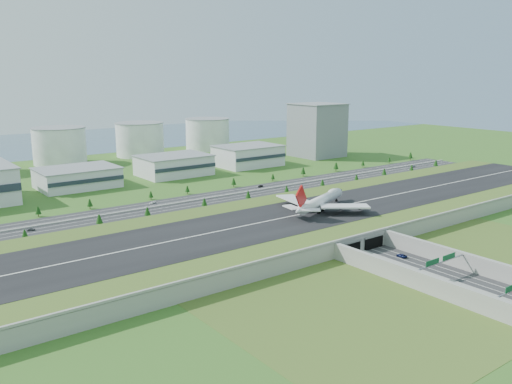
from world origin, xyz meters
TOP-DOWN VIEW (x-y plane):
  - ground at (0.00, 0.00)m, footprint 1200.00×1200.00m
  - airfield_deck at (0.00, -0.09)m, footprint 520.00×100.00m
  - underpass_road at (0.00, -99.42)m, footprint 38.80×120.40m
  - sign_gantry_near at (0.00, -95.04)m, footprint 38.70×0.70m
  - north_expressway at (0.00, 95.00)m, footprint 560.00×36.00m
  - tree_row at (23.38, 94.83)m, footprint 501.42×48.58m
  - hangar_mid_a at (-60.00, 190.00)m, footprint 58.00×42.00m
  - hangar_mid_b at (25.00, 190.00)m, footprint 58.00×42.00m
  - hangar_mid_c at (105.00, 190.00)m, footprint 58.00×42.00m
  - office_tower at (200.00, 195.00)m, footprint 46.00×46.00m
  - fuel_tank_b at (-35.00, 310.00)m, footprint 50.00×50.00m
  - fuel_tank_c at (50.00, 310.00)m, footprint 50.00×50.00m
  - fuel_tank_d at (135.00, 310.00)m, footprint 50.00×50.00m
  - bay_water at (0.00, 480.00)m, footprint 1200.00×260.00m
  - boeing_747 at (19.61, 0.70)m, footprint 61.26×56.77m
  - car_0 at (-7.20, -82.49)m, footprint 2.78×4.95m
  - car_1 at (-6.45, -113.35)m, footprint 2.40×4.75m
  - car_2 at (8.91, -67.67)m, footprint 2.86×5.74m
  - car_4 at (-122.65, 88.07)m, footprint 4.90×2.59m
  - car_5 at (53.66, 103.28)m, footprint 5.17×3.09m
  - car_6 at (225.16, 88.93)m, footprint 6.40×3.71m
  - car_7 at (-38.10, 105.21)m, footprint 5.11×3.04m

SIDE VIEW (x-z plane):
  - ground at x=0.00m, z-range 0.00..0.00m
  - bay_water at x=0.00m, z-range 0.00..0.06m
  - north_expressway at x=0.00m, z-range 0.00..0.12m
  - car_7 at x=-38.10m, z-range 0.12..1.51m
  - car_1 at x=-6.45m, z-range 0.12..1.61m
  - car_2 at x=8.91m, z-range 0.12..1.68m
  - car_0 at x=-7.20m, z-range 0.12..1.71m
  - car_4 at x=-122.65m, z-range 0.12..1.71m
  - car_5 at x=53.66m, z-range 0.12..1.73m
  - car_6 at x=225.16m, z-range 0.12..1.79m
  - underpass_road at x=0.00m, z-range -0.57..7.43m
  - airfield_deck at x=0.00m, z-range -0.48..8.72m
  - tree_row at x=23.38m, z-range 0.31..8.54m
  - sign_gantry_near at x=0.00m, z-range 2.05..11.85m
  - hangar_mid_a at x=-60.00m, z-range 0.00..15.00m
  - hangar_mid_b at x=25.00m, z-range 0.00..17.00m
  - hangar_mid_c at x=105.00m, z-range 0.00..19.00m
  - boeing_747 at x=19.61m, z-range 3.68..23.70m
  - fuel_tank_b at x=-35.00m, z-range 0.00..35.00m
  - fuel_tank_c at x=50.00m, z-range 0.00..35.00m
  - fuel_tank_d at x=135.00m, z-range 0.00..35.00m
  - office_tower at x=200.00m, z-range 0.00..55.00m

